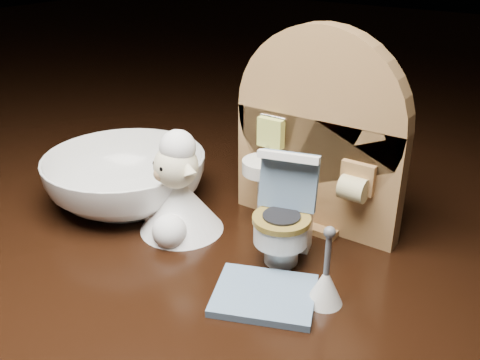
% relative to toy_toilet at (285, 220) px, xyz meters
% --- Properties ---
extents(backdrop_panel, '(0.13, 0.05, 0.15)m').
position_rel_toy_toilet_xyz_m(backdrop_panel, '(-0.00, 0.05, 0.04)').
color(backdrop_panel, '#A17343').
rests_on(backdrop_panel, ground).
extents(toy_toilet, '(0.04, 0.05, 0.08)m').
position_rel_toy_toilet_xyz_m(toy_toilet, '(0.00, 0.00, 0.00)').
color(toy_toilet, white).
rests_on(toy_toilet, ground).
extents(bath_mat, '(0.08, 0.07, 0.00)m').
position_rel_toy_toilet_xyz_m(bath_mat, '(0.01, -0.05, -0.03)').
color(bath_mat, slate).
rests_on(bath_mat, ground).
extents(toilet_brush, '(0.02, 0.02, 0.05)m').
position_rel_toy_toilet_xyz_m(toilet_brush, '(0.05, -0.03, -0.01)').
color(toilet_brush, white).
rests_on(toilet_brush, ground).
extents(plush_lamb, '(0.06, 0.07, 0.08)m').
position_rel_toy_toilet_xyz_m(plush_lamb, '(-0.08, -0.01, -0.00)').
color(plush_lamb, white).
rests_on(plush_lamb, ground).
extents(ceramic_bowl, '(0.16, 0.16, 0.04)m').
position_rel_toy_toilet_xyz_m(ceramic_bowl, '(-0.15, -0.00, -0.01)').
color(ceramic_bowl, white).
rests_on(ceramic_bowl, ground).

